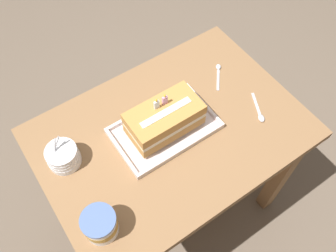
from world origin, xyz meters
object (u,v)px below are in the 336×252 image
bowl_stack (63,156)px  serving_spoon_near_tray (218,72)px  birthday_cake (164,119)px  serving_spoon_by_bowls (260,114)px  foil_tray (165,129)px  ice_cream_tub (100,225)px

bowl_stack → serving_spoon_near_tray: bowl_stack is taller
birthday_cake → serving_spoon_by_bowls: 0.37m
bowl_stack → birthday_cake: bearing=-14.0°
foil_tray → serving_spoon_near_tray: bearing=17.5°
birthday_cake → ice_cream_tub: (-0.36, -0.19, -0.03)m
bowl_stack → serving_spoon_near_tray: size_ratio=1.08×
birthday_cake → bowl_stack: 0.37m
ice_cream_tub → serving_spoon_near_tray: bearing=23.1°
serving_spoon_near_tray → ice_cream_tub: bearing=-156.9°
serving_spoon_by_bowls → birthday_cake: bearing=156.0°
bowl_stack → serving_spoon_near_tray: bearing=1.4°
foil_tray → serving_spoon_near_tray: size_ratio=3.28×
foil_tray → ice_cream_tub: size_ratio=3.45×
birthday_cake → serving_spoon_near_tray: size_ratio=2.31×
foil_tray → serving_spoon_by_bowls: foil_tray is taller
birthday_cake → serving_spoon_by_bowls: size_ratio=2.00×
serving_spoon_by_bowls → bowl_stack: bearing=161.0°
foil_tray → serving_spoon_by_bowls: size_ratio=2.85×
serving_spoon_near_tray → bowl_stack: bearing=-178.6°
bowl_stack → serving_spoon_near_tray: 0.69m
bowl_stack → serving_spoon_near_tray: (0.69, 0.02, -0.03)m
foil_tray → birthday_cake: size_ratio=1.42×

